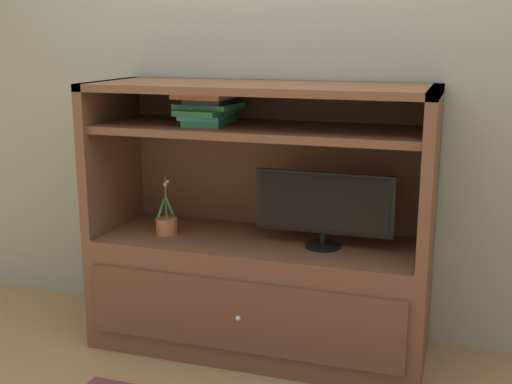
# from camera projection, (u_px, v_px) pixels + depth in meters

# --- Properties ---
(ground_plane) EXTENTS (8.00, 8.00, 0.00)m
(ground_plane) POSITION_uv_depth(u_px,v_px,m) (232.00, 383.00, 2.98)
(ground_plane) COLOR #99754C
(painted_rear_wall) EXTENTS (6.00, 0.10, 2.80)m
(painted_rear_wall) POSITION_uv_depth(u_px,v_px,m) (280.00, 63.00, 3.35)
(painted_rear_wall) COLOR gray
(painted_rear_wall) RESTS_ON ground_plane
(media_console) EXTENTS (1.64, 0.62, 1.32)m
(media_console) POSITION_uv_depth(u_px,v_px,m) (259.00, 264.00, 3.25)
(media_console) COLOR brown
(media_console) RESTS_ON ground_plane
(tv_monitor) EXTENTS (0.66, 0.17, 0.36)m
(tv_monitor) POSITION_uv_depth(u_px,v_px,m) (324.00, 206.00, 3.05)
(tv_monitor) COLOR black
(tv_monitor) RESTS_ON media_console
(potted_plant) EXTENTS (0.11, 0.11, 0.30)m
(potted_plant) POSITION_uv_depth(u_px,v_px,m) (167.00, 225.00, 3.29)
(potted_plant) COLOR #B26642
(potted_plant) RESTS_ON media_console
(magazine_stack) EXTENTS (0.29, 0.34, 0.15)m
(magazine_stack) POSITION_uv_depth(u_px,v_px,m) (208.00, 108.00, 3.15)
(magazine_stack) COLOR #338C4C
(magazine_stack) RESTS_ON media_console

